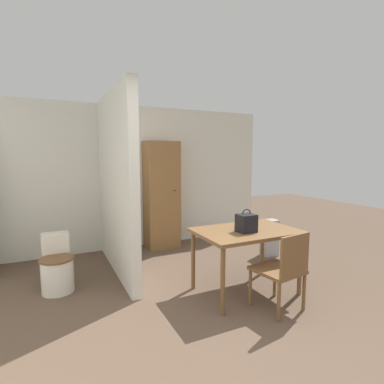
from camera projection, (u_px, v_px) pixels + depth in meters
name	position (u px, v px, depth m)	size (l,w,h in m)	color
ground_plane	(250.00, 367.00, 2.34)	(16.00, 16.00, 0.00)	brown
wall_back	(131.00, 178.00, 5.34)	(5.22, 0.12, 2.50)	silver
partition_wall	(116.00, 184.00, 4.17)	(0.12, 2.02, 2.50)	silver
dining_table	(246.00, 236.00, 3.56)	(1.19, 0.81, 0.77)	brown
wooden_chair	(283.00, 268.00, 3.14)	(0.51, 0.51, 0.86)	brown
toilet	(57.00, 268.00, 3.65)	(0.39, 0.54, 0.67)	silver
handbag	(246.00, 223.00, 3.44)	(0.20, 0.18, 0.27)	black
wooden_cabinet	(162.00, 195.00, 5.33)	(0.58, 0.43, 1.89)	brown
space_heater	(270.00, 238.00, 4.92)	(0.26, 0.19, 0.60)	#9E9EA3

